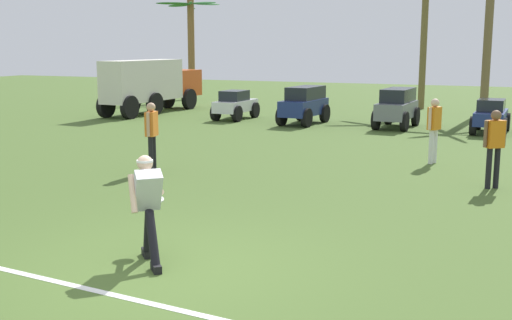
{
  "coord_description": "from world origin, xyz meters",
  "views": [
    {
      "loc": [
        4.15,
        -6.66,
        2.82
      ],
      "look_at": [
        -0.08,
        3.09,
        0.9
      ],
      "focal_mm": 45.0,
      "sensor_mm": 36.0,
      "label": 1
    }
  ],
  "objects": [
    {
      "name": "ground_plane",
      "position": [
        0.0,
        0.0,
        0.0
      ],
      "size": [
        80.0,
        80.0,
        0.0
      ],
      "primitive_type": "plane",
      "color": "#476229"
    },
    {
      "name": "parked_car_slot_c",
      "position": [
        -0.15,
        15.39,
        0.72
      ],
      "size": [
        1.24,
        2.44,
        1.34
      ],
      "color": "slate",
      "rests_on": "ground_plane"
    },
    {
      "name": "parked_car_slot_d",
      "position": [
        2.91,
        15.19,
        0.56
      ],
      "size": [
        1.13,
        2.22,
        1.1
      ],
      "color": "navy",
      "rests_on": "ground_plane"
    },
    {
      "name": "frisbee_thrower",
      "position": [
        -0.36,
        0.2,
        0.79
      ],
      "size": [
        0.71,
        1.0,
        1.4
      ],
      "color": "black",
      "rests_on": "ground_plane"
    },
    {
      "name": "palm_tree_right_of_centre",
      "position": [
        2.23,
        21.48,
        4.33
      ],
      "size": [
        3.3,
        3.13,
        7.41
      ],
      "color": "brown",
      "rests_on": "ground_plane"
    },
    {
      "name": "field_line_paint",
      "position": [
        0.0,
        -0.97,
        0.0
      ],
      "size": [
        22.79,
        1.98,
        0.01
      ],
      "primitive_type": "cube",
      "rotation": [
        0.0,
        0.0,
        -0.08
      ],
      "color": "white",
      "rests_on": "ground_plane"
    },
    {
      "name": "parked_car_slot_b",
      "position": [
        -3.41,
        15.12,
        0.72
      ],
      "size": [
        1.32,
        2.47,
        1.34
      ],
      "color": "navy",
      "rests_on": "ground_plane"
    },
    {
      "name": "teammate_deep",
      "position": [
        2.0,
        8.95,
        0.94
      ],
      "size": [
        0.31,
        0.49,
        1.56
      ],
      "color": "silver",
      "rests_on": "ground_plane"
    },
    {
      "name": "teammate_midfield",
      "position": [
        -3.59,
        5.34,
        0.94
      ],
      "size": [
        0.27,
        0.5,
        1.56
      ],
      "color": "black",
      "rests_on": "ground_plane"
    },
    {
      "name": "palm_tree_left_of_centre",
      "position": [
        -0.48,
        22.35,
        4.17
      ],
      "size": [
        3.16,
        3.3,
        6.99
      ],
      "color": "brown",
      "rests_on": "ground_plane"
    },
    {
      "name": "teammate_near_sideline",
      "position": [
        3.49,
        6.62,
        0.94
      ],
      "size": [
        0.43,
        0.37,
        1.56
      ],
      "color": "black",
      "rests_on": "ground_plane"
    },
    {
      "name": "palm_tree_far_left",
      "position": [
        -12.48,
        23.07,
        3.2
      ],
      "size": [
        3.33,
        3.47,
        5.21
      ],
      "color": "brown",
      "rests_on": "ground_plane"
    },
    {
      "name": "frisbee_in_flight",
      "position": [
        -0.61,
        0.75,
        0.7
      ],
      "size": [
        0.33,
        0.33,
        0.08
      ],
      "color": "white"
    },
    {
      "name": "parked_car_slot_a",
      "position": [
        -6.32,
        15.47,
        0.56
      ],
      "size": [
        1.13,
        2.22,
        1.1
      ],
      "color": "silver",
      "rests_on": "ground_plane"
    },
    {
      "name": "box_truck",
      "position": [
        -10.52,
        16.15,
        1.23
      ],
      "size": [
        1.64,
        5.95,
        2.2
      ],
      "color": "#CC4C19",
      "rests_on": "ground_plane"
    }
  ]
}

